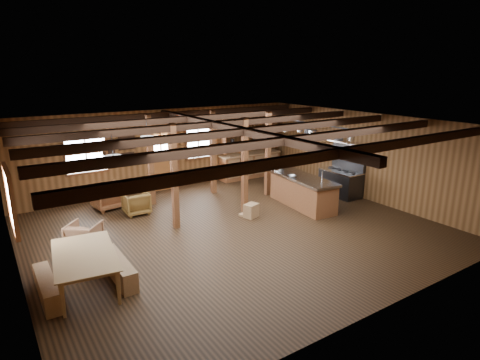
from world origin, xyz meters
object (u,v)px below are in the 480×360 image
object	(u,v)px
kitchen_island	(302,191)
armchair_c	(84,236)
armchair_a	(136,203)
armchair_b	(108,196)
dining_table	(88,270)
commercial_range	(342,178)

from	to	relation	value
kitchen_island	armchair_c	size ratio (longest dim) A/B	3.64
armchair_a	armchair_b	xyz separation A→B (m)	(-0.55, 0.95, 0.07)
dining_table	armchair_c	xyz separation A→B (m)	(0.34, 1.84, -0.03)
kitchen_island	armchair_a	distance (m)	5.01
commercial_range	armchair_c	bearing A→B (deg)	177.16
commercial_range	armchair_a	world-z (taller)	commercial_range
kitchen_island	armchair_b	distance (m)	5.95
kitchen_island	commercial_range	distance (m)	1.87
commercial_range	armchair_b	size ratio (longest dim) A/B	2.09
armchair_b	armchair_c	bearing A→B (deg)	56.45
armchair_c	commercial_range	bearing A→B (deg)	-141.56
commercial_range	armchair_b	world-z (taller)	commercial_range
kitchen_island	commercial_range	bearing A→B (deg)	9.45
commercial_range	dining_table	size ratio (longest dim) A/B	0.90
commercial_range	armchair_a	distance (m)	6.70
armchair_b	armchair_c	distance (m)	2.86
commercial_range	kitchen_island	bearing A→B (deg)	-176.10
armchair_a	armchair_b	distance (m)	1.10
armchair_a	armchair_c	xyz separation A→B (m)	(-1.82, -1.61, -0.00)
kitchen_island	dining_table	size ratio (longest dim) A/B	1.28
armchair_b	kitchen_island	bearing A→B (deg)	141.52
armchair_c	armchair_b	bearing A→B (deg)	-75.12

